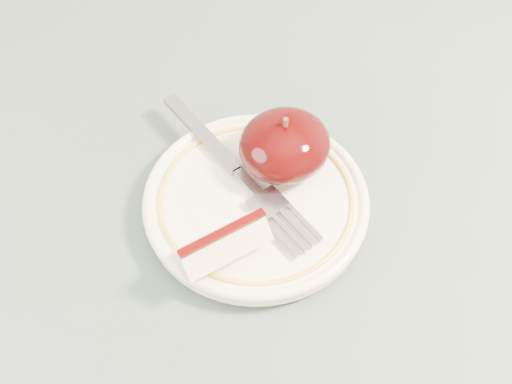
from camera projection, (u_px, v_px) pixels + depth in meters
table at (284, 306)px, 0.63m from camera, size 0.90×0.90×0.75m
plate at (256, 202)px, 0.57m from camera, size 0.18×0.18×0.02m
apple_half at (285, 145)px, 0.57m from camera, size 0.08×0.07×0.05m
apple_wedge at (223, 245)px, 0.52m from camera, size 0.07×0.04×0.03m
fork at (238, 172)px, 0.58m from camera, size 0.03×0.20×0.00m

